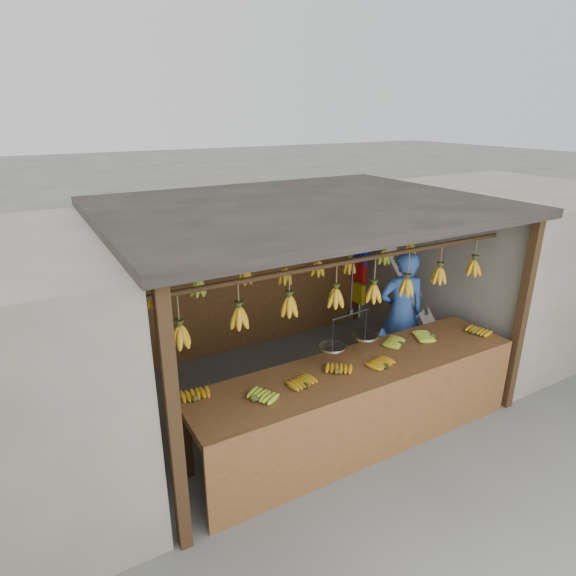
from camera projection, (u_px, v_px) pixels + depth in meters
ground at (300, 391)px, 6.10m from camera, size 80.00×80.00×0.00m
stall at (287, 234)px, 5.68m from camera, size 4.30×3.30×2.40m
neighbor_right at (501, 263)px, 7.38m from camera, size 3.00×3.00×2.30m
counter at (366, 387)px, 4.87m from camera, size 3.67×0.84×0.96m
hanging_bananas at (300, 270)px, 5.54m from camera, size 3.61×2.23×0.39m
balance_scale at (349, 337)px, 4.86m from camera, size 0.69×0.29×0.87m
vendor at (401, 313)px, 6.32m from camera, size 0.72×0.60×1.69m
bag_bundles at (360, 264)px, 7.75m from camera, size 0.08×0.26×1.30m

